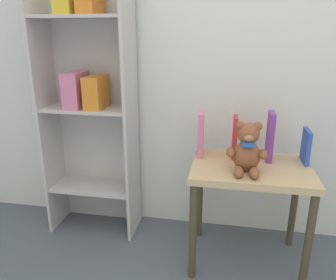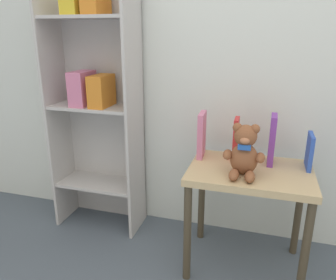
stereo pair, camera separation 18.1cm
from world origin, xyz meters
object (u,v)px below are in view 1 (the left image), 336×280
object	(u,v)px
book_standing_red	(235,137)
book_standing_blue	(306,146)
teddy_bear	(247,149)
bookshelf_side	(90,93)
display_table	(250,182)
book_standing_purple	(270,136)
book_standing_pink	(201,134)

from	to	relation	value
book_standing_red	book_standing_blue	xyz separation A→B (m)	(0.37, -0.01, -0.03)
teddy_bear	book_standing_blue	size ratio (longest dim) A/B	1.43
bookshelf_side	display_table	bearing A→B (deg)	-12.50
book_standing_purple	book_standing_blue	world-z (taller)	book_standing_purple
book_standing_purple	book_standing_blue	bearing A→B (deg)	-1.98
teddy_bear	book_standing_pink	distance (m)	0.31
teddy_bear	book_standing_blue	world-z (taller)	teddy_bear
display_table	book_standing_red	size ratio (longest dim) A/B	2.65
teddy_bear	book_standing_purple	world-z (taller)	book_standing_purple
teddy_bear	book_standing_purple	size ratio (longest dim) A/B	0.98
book_standing_purple	book_standing_pink	bearing A→B (deg)	-179.89
book_standing_red	book_standing_purple	world-z (taller)	book_standing_purple
display_table	book_standing_purple	distance (m)	0.27
display_table	book_standing_red	distance (m)	0.26
bookshelf_side	book_standing_blue	world-z (taller)	bookshelf_side
bookshelf_side	book_standing_red	bearing A→B (deg)	-6.71
book_standing_pink	book_standing_purple	distance (m)	0.37
book_standing_red	book_standing_purple	bearing A→B (deg)	-0.17
display_table	book_standing_pink	size ratio (longest dim) A/B	2.48
bookshelf_side	teddy_bear	distance (m)	1.00
book_standing_red	book_standing_pink	bearing A→B (deg)	177.27
book_standing_pink	book_standing_red	distance (m)	0.19
teddy_bear	book_standing_red	distance (m)	0.20
book_standing_purple	bookshelf_side	bearing A→B (deg)	175.29
book_standing_blue	book_standing_pink	bearing A→B (deg)	178.98
teddy_bear	book_standing_purple	distance (m)	0.23
bookshelf_side	teddy_bear	bearing A→B (deg)	-17.37
display_table	teddy_bear	world-z (taller)	teddy_bear
teddy_bear	display_table	bearing A→B (deg)	66.18
display_table	teddy_bear	distance (m)	0.23
teddy_bear	book_standing_red	bearing A→B (deg)	107.31
book_standing_red	book_standing_purple	distance (m)	0.19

